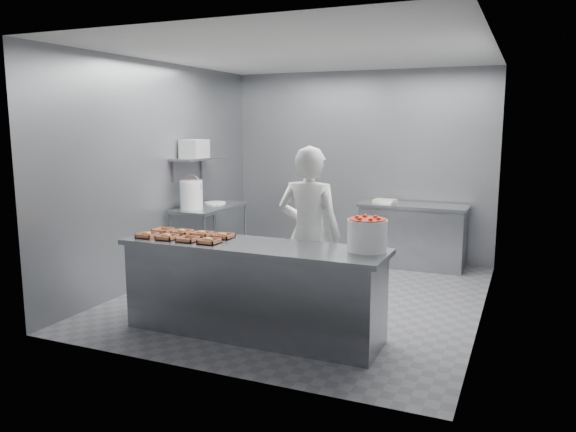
# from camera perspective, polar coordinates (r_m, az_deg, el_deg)

# --- Properties ---
(floor) EXTENTS (4.50, 4.50, 0.00)m
(floor) POSITION_cam_1_polar(r_m,az_deg,el_deg) (6.76, 1.65, -8.07)
(floor) COLOR #4C4C51
(floor) RESTS_ON ground
(ceiling) EXTENTS (4.50, 4.50, 0.00)m
(ceiling) POSITION_cam_1_polar(r_m,az_deg,el_deg) (6.49, 1.77, 16.22)
(ceiling) COLOR white
(ceiling) RESTS_ON wall_back
(wall_back) EXTENTS (4.00, 0.04, 2.80)m
(wall_back) POSITION_cam_1_polar(r_m,az_deg,el_deg) (8.60, 7.27, 5.14)
(wall_back) COLOR slate
(wall_back) RESTS_ON ground
(wall_left) EXTENTS (0.04, 4.50, 2.80)m
(wall_left) POSITION_cam_1_polar(r_m,az_deg,el_deg) (7.45, -12.79, 4.33)
(wall_left) COLOR slate
(wall_left) RESTS_ON ground
(wall_right) EXTENTS (0.04, 4.50, 2.80)m
(wall_right) POSITION_cam_1_polar(r_m,az_deg,el_deg) (6.04, 19.66, 2.87)
(wall_right) COLOR slate
(wall_right) RESTS_ON ground
(service_counter) EXTENTS (2.60, 0.70, 0.90)m
(service_counter) POSITION_cam_1_polar(r_m,az_deg,el_deg) (5.45, -3.64, -7.44)
(service_counter) COLOR slate
(service_counter) RESTS_ON ground
(prep_table) EXTENTS (0.60, 1.20, 0.90)m
(prep_table) POSITION_cam_1_polar(r_m,az_deg,el_deg) (7.86, -7.94, -1.21)
(prep_table) COLOR slate
(prep_table) RESTS_ON ground
(back_counter) EXTENTS (1.50, 0.60, 0.90)m
(back_counter) POSITION_cam_1_polar(r_m,az_deg,el_deg) (8.18, 12.51, -1.92)
(back_counter) COLOR slate
(back_counter) RESTS_ON ground
(wall_shelf) EXTENTS (0.35, 0.90, 0.03)m
(wall_shelf) POSITION_cam_1_polar(r_m,az_deg,el_deg) (7.83, -9.17, 5.78)
(wall_shelf) COLOR slate
(wall_shelf) RESTS_ON wall_left
(tray_0) EXTENTS (0.19, 0.18, 0.06)m
(tray_0) POSITION_cam_1_polar(r_m,az_deg,el_deg) (5.80, -14.10, -1.88)
(tray_0) COLOR tan
(tray_0) RESTS_ON service_counter
(tray_1) EXTENTS (0.19, 0.18, 0.06)m
(tray_1) POSITION_cam_1_polar(r_m,az_deg,el_deg) (5.66, -12.17, -2.08)
(tray_1) COLOR tan
(tray_1) RESTS_ON service_counter
(tray_2) EXTENTS (0.19, 0.18, 0.04)m
(tray_2) POSITION_cam_1_polar(r_m,az_deg,el_deg) (5.53, -10.11, -2.33)
(tray_2) COLOR tan
(tray_2) RESTS_ON service_counter
(tray_3) EXTENTS (0.19, 0.18, 0.06)m
(tray_3) POSITION_cam_1_polar(r_m,az_deg,el_deg) (5.40, -8.01, -2.51)
(tray_3) COLOR tan
(tray_3) RESTS_ON service_counter
(tray_4) EXTENTS (0.19, 0.18, 0.04)m
(tray_4) POSITION_cam_1_polar(r_m,az_deg,el_deg) (6.01, -12.54, -1.46)
(tray_4) COLOR tan
(tray_4) RESTS_ON service_counter
(tray_5) EXTENTS (0.19, 0.18, 0.06)m
(tray_5) POSITION_cam_1_polar(r_m,az_deg,el_deg) (5.88, -10.66, -1.61)
(tray_5) COLOR tan
(tray_5) RESTS_ON service_counter
(tray_6) EXTENTS (0.19, 0.18, 0.06)m
(tray_6) POSITION_cam_1_polar(r_m,az_deg,el_deg) (5.75, -8.68, -1.80)
(tray_6) COLOR tan
(tray_6) RESTS_ON service_counter
(tray_7) EXTENTS (0.19, 0.18, 0.06)m
(tray_7) POSITION_cam_1_polar(r_m,az_deg,el_deg) (5.63, -6.60, -2.00)
(tray_7) COLOR tan
(tray_7) RESTS_ON service_counter
(worker) EXTENTS (0.68, 0.46, 1.81)m
(worker) POSITION_cam_1_polar(r_m,az_deg,el_deg) (5.73, 2.15, -1.92)
(worker) COLOR silver
(worker) RESTS_ON ground
(strawberry_tub) EXTENTS (0.36, 0.36, 0.29)m
(strawberry_tub) POSITION_cam_1_polar(r_m,az_deg,el_deg) (5.06, 8.05, -1.79)
(strawberry_tub) COLOR white
(strawberry_tub) RESTS_ON service_counter
(glaze_bucket) EXTENTS (0.31, 0.30, 0.46)m
(glaze_bucket) POSITION_cam_1_polar(r_m,az_deg,el_deg) (7.57, -9.79, 2.21)
(glaze_bucket) COLOR white
(glaze_bucket) RESTS_ON prep_table
(bucket_lid) EXTENTS (0.32, 0.32, 0.02)m
(bucket_lid) POSITION_cam_1_polar(r_m,az_deg,el_deg) (8.02, -7.44, 1.32)
(bucket_lid) COLOR white
(bucket_lid) RESTS_ON prep_table
(rag) EXTENTS (0.14, 0.12, 0.02)m
(rag) POSITION_cam_1_polar(r_m,az_deg,el_deg) (7.94, -7.46, 1.23)
(rag) COLOR #CCB28C
(rag) RESTS_ON prep_table
(appliance) EXTENTS (0.30, 0.34, 0.25)m
(appliance) POSITION_cam_1_polar(r_m,az_deg,el_deg) (7.76, -9.50, 6.76)
(appliance) COLOR gray
(appliance) RESTS_ON wall_shelf
(paper_stack) EXTENTS (0.33, 0.27, 0.05)m
(paper_stack) POSITION_cam_1_polar(r_m,az_deg,el_deg) (8.19, 9.82, 1.52)
(paper_stack) COLOR silver
(paper_stack) RESTS_ON back_counter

